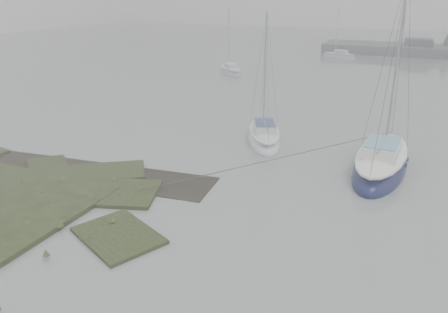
# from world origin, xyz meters

# --- Properties ---
(ground) EXTENTS (160.00, 160.00, 0.00)m
(ground) POSITION_xyz_m (0.00, 30.00, 0.00)
(ground) COLOR slate
(ground) RESTS_ON ground
(sailboat_main) EXTENTS (3.08, 8.13, 11.28)m
(sailboat_main) POSITION_xyz_m (9.32, 10.93, 0.35)
(sailboat_main) COLOR #0D113D
(sailboat_main) RESTS_ON ground
(sailboat_white) EXTENTS (4.34, 6.44, 8.68)m
(sailboat_white) POSITION_xyz_m (1.91, 13.12, 0.27)
(sailboat_white) COLOR silver
(sailboat_white) RESTS_ON ground
(sailboat_far_a) EXTENTS (5.07, 5.39, 7.87)m
(sailboat_far_a) POSITION_xyz_m (-9.89, 35.23, 0.24)
(sailboat_far_a) COLOR #9EA3A7
(sailboat_far_a) RESTS_ON ground
(sailboat_far_c) EXTENTS (5.46, 3.13, 7.33)m
(sailboat_far_c) POSITION_xyz_m (-0.41, 53.74, 0.23)
(sailboat_far_c) COLOR silver
(sailboat_far_c) RESTS_ON ground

